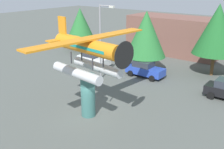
% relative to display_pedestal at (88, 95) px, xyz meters
% --- Properties ---
extents(ground_plane, '(140.00, 140.00, 0.00)m').
position_rel_display_pedestal_xyz_m(ground_plane, '(0.00, 0.00, -1.71)').
color(ground_plane, '#515651').
extents(display_pedestal, '(1.10, 1.10, 3.41)m').
position_rel_display_pedestal_xyz_m(display_pedestal, '(0.00, 0.00, 0.00)').
color(display_pedestal, '#386B66').
rests_on(display_pedestal, ground).
extents(floatplane_monument, '(7.03, 10.46, 4.00)m').
position_rel_display_pedestal_xyz_m(floatplane_monument, '(0.13, -0.01, 3.38)').
color(floatplane_monument, silver).
rests_on(floatplane_monument, display_pedestal).
extents(car_near_white, '(4.20, 2.02, 1.76)m').
position_rel_display_pedestal_xyz_m(car_near_white, '(-8.44, 10.09, -0.83)').
color(car_near_white, white).
rests_on(car_near_white, ground).
extents(car_mid_blue, '(4.20, 2.02, 1.76)m').
position_rel_display_pedestal_xyz_m(car_mid_blue, '(-1.26, 10.48, -0.83)').
color(car_mid_blue, '#2847B7').
rests_on(car_mid_blue, ground).
extents(streetlight_primary, '(1.84, 0.28, 7.79)m').
position_rel_display_pedestal_xyz_m(streetlight_primary, '(-4.42, 7.00, 2.82)').
color(streetlight_primary, gray).
rests_on(streetlight_primary, ground).
extents(storefront_building, '(13.10, 5.59, 5.21)m').
position_rel_display_pedestal_xyz_m(storefront_building, '(-3.37, 22.00, 0.90)').
color(storefront_building, brown).
rests_on(storefront_building, ground).
extents(tree_west, '(4.22, 4.22, 6.31)m').
position_rel_display_pedestal_xyz_m(tree_west, '(-14.86, 14.57, 2.25)').
color(tree_west, brown).
rests_on(tree_west, ground).
extents(tree_east, '(4.61, 4.61, 6.92)m').
position_rel_display_pedestal_xyz_m(tree_east, '(-2.26, 12.10, 2.65)').
color(tree_east, brown).
rests_on(tree_east, ground).
extents(tree_center_back, '(4.82, 4.82, 7.81)m').
position_rel_display_pedestal_xyz_m(tree_center_back, '(4.40, 15.46, 3.41)').
color(tree_center_back, brown).
rests_on(tree_center_back, ground).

